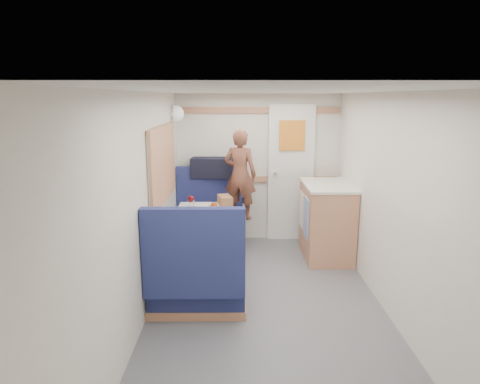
{
  "coord_description": "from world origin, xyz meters",
  "views": [
    {
      "loc": [
        -0.27,
        -3.52,
        1.95
      ],
      "look_at": [
        -0.25,
        0.9,
        0.97
      ],
      "focal_mm": 32.0,
      "sensor_mm": 36.0,
      "label": 1
    }
  ],
  "objects_px": {
    "wine_glass": "(191,199)",
    "tumbler_mid": "(191,202)",
    "cheese_block": "(207,216)",
    "dome_light": "(176,114)",
    "duffel_bag": "(212,167)",
    "person": "(240,175)",
    "pepper_grinder": "(210,207)",
    "orange_fruit": "(223,211)",
    "dinette_table": "(204,226)",
    "tumbler_left": "(190,217)",
    "beer_glass": "(214,208)",
    "bench_near": "(197,281)",
    "salt_grinder": "(211,207)",
    "galley_counter": "(326,220)",
    "tray": "(221,218)",
    "bread_loaf": "(225,200)",
    "bench_far": "(209,226)"
  },
  "relations": [
    {
      "from": "bread_loaf",
      "to": "beer_glass",
      "type": "bearing_deg",
      "value": -107.25
    },
    {
      "from": "bench_near",
      "to": "tumbler_mid",
      "type": "xyz_separation_m",
      "value": [
        -0.15,
        1.09,
        0.48
      ]
    },
    {
      "from": "bench_near",
      "to": "dome_light",
      "type": "distance_m",
      "value": 2.28
    },
    {
      "from": "beer_glass",
      "to": "pepper_grinder",
      "type": "relative_size",
      "value": 1.22
    },
    {
      "from": "galley_counter",
      "to": "wine_glass",
      "type": "height_order",
      "value": "galley_counter"
    },
    {
      "from": "galley_counter",
      "to": "tumbler_mid",
      "type": "distance_m",
      "value": 1.68
    },
    {
      "from": "dome_light",
      "to": "duffel_bag",
      "type": "height_order",
      "value": "dome_light"
    },
    {
      "from": "person",
      "to": "pepper_grinder",
      "type": "distance_m",
      "value": 0.76
    },
    {
      "from": "tumbler_mid",
      "to": "beer_glass",
      "type": "relative_size",
      "value": 1.09
    },
    {
      "from": "cheese_block",
      "to": "bread_loaf",
      "type": "distance_m",
      "value": 0.65
    },
    {
      "from": "orange_fruit",
      "to": "bread_loaf",
      "type": "bearing_deg",
      "value": 89.4
    },
    {
      "from": "wine_glass",
      "to": "salt_grinder",
      "type": "bearing_deg",
      "value": -10.92
    },
    {
      "from": "orange_fruit",
      "to": "pepper_grinder",
      "type": "relative_size",
      "value": 0.86
    },
    {
      "from": "tumbler_left",
      "to": "galley_counter",
      "type": "bearing_deg",
      "value": 30.48
    },
    {
      "from": "dinette_table",
      "to": "person",
      "type": "xyz_separation_m",
      "value": [
        0.4,
        0.69,
        0.45
      ]
    },
    {
      "from": "salt_grinder",
      "to": "bread_loaf",
      "type": "height_order",
      "value": "bread_loaf"
    },
    {
      "from": "beer_glass",
      "to": "bread_loaf",
      "type": "distance_m",
      "value": 0.37
    },
    {
      "from": "orange_fruit",
      "to": "tumbler_mid",
      "type": "height_order",
      "value": "tumbler_mid"
    },
    {
      "from": "pepper_grinder",
      "to": "salt_grinder",
      "type": "bearing_deg",
      "value": -72.71
    },
    {
      "from": "dinette_table",
      "to": "dome_light",
      "type": "bearing_deg",
      "value": 114.65
    },
    {
      "from": "dinette_table",
      "to": "tumbler_left",
      "type": "relative_size",
      "value": 9.23
    },
    {
      "from": "galley_counter",
      "to": "tumbler_left",
      "type": "height_order",
      "value": "galley_counter"
    },
    {
      "from": "dome_light",
      "to": "orange_fruit",
      "type": "relative_size",
      "value": 2.7
    },
    {
      "from": "person",
      "to": "tumbler_left",
      "type": "relative_size",
      "value": 11.26
    },
    {
      "from": "galley_counter",
      "to": "tumbler_left",
      "type": "relative_size",
      "value": 9.23
    },
    {
      "from": "cheese_block",
      "to": "pepper_grinder",
      "type": "relative_size",
      "value": 1.05
    },
    {
      "from": "person",
      "to": "duffel_bag",
      "type": "bearing_deg",
      "value": -31.39
    },
    {
      "from": "person",
      "to": "tumbler_mid",
      "type": "relative_size",
      "value": 9.74
    },
    {
      "from": "bench_near",
      "to": "person",
      "type": "bearing_deg",
      "value": 75.43
    },
    {
      "from": "orange_fruit",
      "to": "tumbler_mid",
      "type": "bearing_deg",
      "value": 134.89
    },
    {
      "from": "person",
      "to": "salt_grinder",
      "type": "relative_size",
      "value": 12.78
    },
    {
      "from": "dome_light",
      "to": "cheese_block",
      "type": "height_order",
      "value": "dome_light"
    },
    {
      "from": "bench_near",
      "to": "orange_fruit",
      "type": "xyz_separation_m",
      "value": [
        0.22,
        0.71,
        0.47
      ]
    },
    {
      "from": "orange_fruit",
      "to": "bench_far",
      "type": "bearing_deg",
      "value": 102.22
    },
    {
      "from": "bench_far",
      "to": "tumbler_left",
      "type": "bearing_deg",
      "value": -94.78
    },
    {
      "from": "wine_glass",
      "to": "tumbler_mid",
      "type": "xyz_separation_m",
      "value": [
        -0.01,
        0.15,
        -0.07
      ]
    },
    {
      "from": "wine_glass",
      "to": "cheese_block",
      "type": "bearing_deg",
      "value": -61.19
    },
    {
      "from": "salt_grinder",
      "to": "galley_counter",
      "type": "bearing_deg",
      "value": 20.2
    },
    {
      "from": "tumbler_left",
      "to": "pepper_grinder",
      "type": "relative_size",
      "value": 1.15
    },
    {
      "from": "bench_far",
      "to": "bench_near",
      "type": "height_order",
      "value": "same"
    },
    {
      "from": "cheese_block",
      "to": "bread_loaf",
      "type": "bearing_deg",
      "value": 75.61
    },
    {
      "from": "beer_glass",
      "to": "dinette_table",
      "type": "bearing_deg",
      "value": 172.63
    },
    {
      "from": "wine_glass",
      "to": "beer_glass",
      "type": "distance_m",
      "value": 0.29
    },
    {
      "from": "cheese_block",
      "to": "salt_grinder",
      "type": "bearing_deg",
      "value": 87.9
    },
    {
      "from": "person",
      "to": "bread_loaf",
      "type": "bearing_deg",
      "value": 80.89
    },
    {
      "from": "dome_light",
      "to": "tray",
      "type": "relative_size",
      "value": 0.53
    },
    {
      "from": "dome_light",
      "to": "tray",
      "type": "distance_m",
      "value": 1.62
    },
    {
      "from": "cheese_block",
      "to": "orange_fruit",
      "type": "bearing_deg",
      "value": 43.04
    },
    {
      "from": "duffel_bag",
      "to": "tumbler_mid",
      "type": "xyz_separation_m",
      "value": [
        -0.19,
        -0.89,
        -0.25
      ]
    },
    {
      "from": "person",
      "to": "bread_loaf",
      "type": "relative_size",
      "value": 4.5
    }
  ]
}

